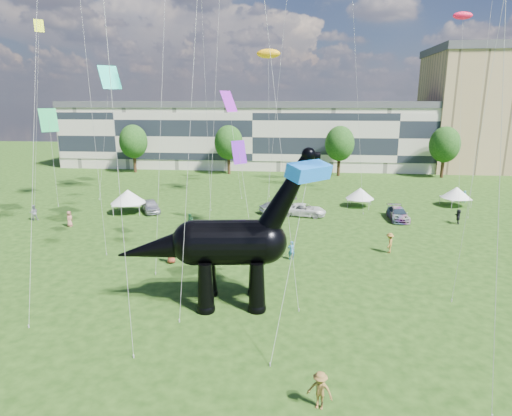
# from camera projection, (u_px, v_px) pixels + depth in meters

# --- Properties ---
(ground) EXTENTS (220.00, 220.00, 0.00)m
(ground) POSITION_uv_depth(u_px,v_px,m) (280.00, 316.00, 27.02)
(ground) COLOR #16330C
(ground) RESTS_ON ground
(terrace_row) EXTENTS (78.00, 11.00, 12.00)m
(terrace_row) POSITION_uv_depth(u_px,v_px,m) (255.00, 137.00, 86.14)
(terrace_row) COLOR beige
(terrace_row) RESTS_ON ground
(apartment_block) EXTENTS (28.00, 18.00, 22.00)m
(apartment_block) POSITION_uv_depth(u_px,v_px,m) (502.00, 112.00, 83.05)
(apartment_block) COLOR tan
(apartment_block) RESTS_ON ground
(tree_far_left) EXTENTS (5.20, 5.20, 9.44)m
(tree_far_left) POSITION_uv_depth(u_px,v_px,m) (133.00, 139.00, 79.57)
(tree_far_left) COLOR #382314
(tree_far_left) RESTS_ON ground
(tree_mid_left) EXTENTS (5.20, 5.20, 9.44)m
(tree_mid_left) POSITION_uv_depth(u_px,v_px,m) (229.00, 140.00, 77.79)
(tree_mid_left) COLOR #382314
(tree_mid_left) RESTS_ON ground
(tree_mid_right) EXTENTS (5.20, 5.20, 9.44)m
(tree_mid_right) POSITION_uv_depth(u_px,v_px,m) (340.00, 141.00, 75.80)
(tree_mid_right) COLOR #382314
(tree_mid_right) RESTS_ON ground
(tree_far_right) EXTENTS (5.20, 5.20, 9.44)m
(tree_far_right) POSITION_uv_depth(u_px,v_px,m) (445.00, 142.00, 74.02)
(tree_far_right) COLOR #382314
(tree_far_right) RESTS_ON ground
(dinosaur_sculpture) EXTENTS (13.33, 4.11, 10.85)m
(dinosaur_sculpture) POSITION_uv_depth(u_px,v_px,m) (222.00, 245.00, 27.85)
(dinosaur_sculpture) COLOR black
(dinosaur_sculpture) RESTS_ON ground
(car_silver) EXTENTS (3.72, 4.80, 1.53)m
(car_silver) POSITION_uv_depth(u_px,v_px,m) (151.00, 206.00, 52.06)
(car_silver) COLOR silver
(car_silver) RESTS_ON ground
(car_grey) EXTENTS (4.21, 3.10, 1.32)m
(car_grey) POSITION_uv_depth(u_px,v_px,m) (276.00, 208.00, 51.62)
(car_grey) COLOR gray
(car_grey) RESTS_ON ground
(car_white) EXTENTS (5.47, 3.11, 1.44)m
(car_white) POSITION_uv_depth(u_px,v_px,m) (304.00, 210.00, 50.38)
(car_white) COLOR silver
(car_white) RESTS_ON ground
(car_dark) EXTENTS (2.00, 4.83, 1.40)m
(car_dark) POSITION_uv_depth(u_px,v_px,m) (398.00, 214.00, 48.66)
(car_dark) COLOR #595960
(car_dark) RESTS_ON ground
(gazebo_near) EXTENTS (4.27, 4.27, 2.46)m
(gazebo_near) POSITION_uv_depth(u_px,v_px,m) (360.00, 193.00, 54.48)
(gazebo_near) COLOR silver
(gazebo_near) RESTS_ON ground
(gazebo_far) EXTENTS (4.37, 4.37, 2.51)m
(gazebo_far) POSITION_uv_depth(u_px,v_px,m) (456.00, 193.00, 54.79)
(gazebo_far) COLOR white
(gazebo_far) RESTS_ON ground
(gazebo_left) EXTENTS (4.82, 4.82, 2.87)m
(gazebo_left) POSITION_uv_depth(u_px,v_px,m) (128.00, 197.00, 51.43)
(gazebo_left) COLOR silver
(gazebo_left) RESTS_ON ground
(visitors) EXTENTS (52.64, 42.25, 1.84)m
(visitors) POSITION_uv_depth(u_px,v_px,m) (268.00, 233.00, 40.97)
(visitors) COLOR gray
(visitors) RESTS_ON ground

